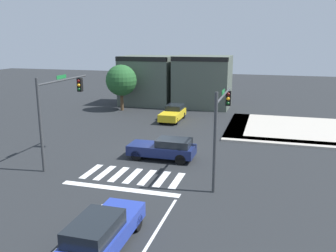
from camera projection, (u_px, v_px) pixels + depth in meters
ground_plane at (156, 153)px, 25.90m from camera, size 120.00×120.00×0.00m
crosswalk_near at (133, 176)px, 21.70m from camera, size 5.88×2.48×0.01m
lane_markings at (98, 238)px, 14.92m from camera, size 6.80×18.75×0.01m
bike_detector_marking at (132, 212)px, 17.16m from camera, size 1.17×1.17×0.01m
curb_corner_northeast at (279, 129)px, 32.42m from camera, size 10.00×10.60×0.15m
storefront_row at (175, 81)px, 43.41m from camera, size 12.99×5.10×5.98m
traffic_signal_southwest at (60, 101)px, 23.53m from camera, size 0.32×5.91×5.74m
traffic_signal_southeast at (222, 116)px, 20.80m from camera, size 0.32×5.96×5.37m
car_yellow at (173, 113)px, 36.01m from camera, size 1.77×4.28×1.46m
car_navy at (164, 148)px, 24.51m from camera, size 4.47×1.84×1.45m
car_blue at (102, 232)px, 13.87m from camera, size 1.71×4.77×1.57m
roadside_tree at (121, 80)px, 40.45m from camera, size 3.45×3.45×5.12m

